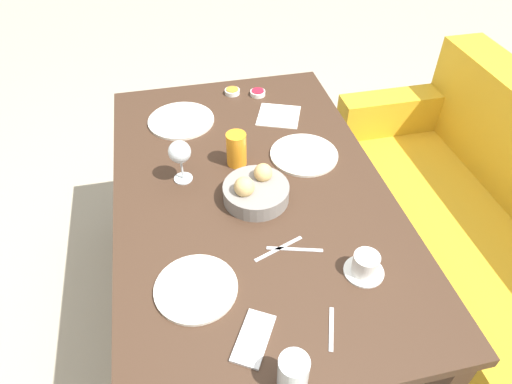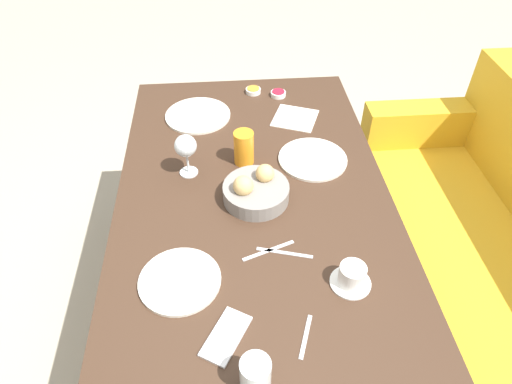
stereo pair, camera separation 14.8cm
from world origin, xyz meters
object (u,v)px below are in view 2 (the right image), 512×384
Objects in this scene: plate_far_center at (313,159)px; water_tumbler at (255,375)px; napkin at (295,118)px; wine_glass at (186,147)px; jam_bowl_berry at (278,94)px; bread_basket at (256,190)px; plate_near_right at (180,281)px; jam_bowl_honey at (253,90)px; knife_silver at (285,253)px; juice_glass at (244,148)px; spoon_coffee at (306,337)px; fork_silver at (268,251)px; coffee_cup at (352,276)px; plate_near_left at (198,115)px; cell_phone at (226,336)px.

water_tumbler is at bearing -18.88° from plate_far_center.
wine_glass is at bearing -54.00° from napkin.
water_tumbler reaches higher than jam_bowl_berry.
jam_bowl_berry is 0.19m from napkin.
bread_basket is 0.39m from plate_near_right.
jam_bowl_honey is 0.40× the size of knife_silver.
juice_glass reaches higher than napkin.
knife_silver is 1.35× the size of spoon_coffee.
spoon_coffee is at bearing 129.36° from water_tumbler.
water_tumbler is 0.79m from wine_glass.
water_tumbler is 0.62× the size of fork_silver.
jam_bowl_honey reaches higher than plate_far_center.
napkin is (-0.81, -0.03, -0.03)m from coffee_cup.
knife_silver is at bearing 104.29° from plate_near_right.
bread_basket is at bearing 143.20° from plate_near_right.
plate_near_right is at bearing -42.61° from plate_far_center.
spoon_coffee is at bearing -11.42° from plate_far_center.
plate_near_right is 1.89× the size of spoon_coffee.
plate_near_left is at bearing -69.16° from jam_bowl_berry.
bread_basket is at bearing -170.78° from spoon_coffee.
fork_silver and knife_silver have the same top height.
fork_silver is at bearing 4.86° from bread_basket.
water_tumbler is 0.87× the size of coffee_cup.
jam_bowl_honey is (-0.99, 0.28, 0.01)m from plate_near_right.
fork_silver is (0.42, 0.04, -0.06)m from juice_glass.
coffee_cup is at bearing 4.57° from jam_bowl_berry.
bread_basket reaches higher than water_tumbler.
wine_glass is (0.35, -0.03, 0.11)m from plate_near_left.
jam_bowl_honey is at bearing 175.67° from water_tumbler.
jam_bowl_berry and jam_bowl_honey have the same top height.
plate_near_left is at bearing -153.80° from coffee_cup.
spoon_coffee is (0.27, 0.02, 0.00)m from knife_silver.
coffee_cup is 1.74× the size of jam_bowl_berry.
wine_glass reaches higher than jam_bowl_berry.
plate_near_left is at bearing -97.09° from napkin.
bread_basket is at bearing -3.91° from jam_bowl_honey.
cell_phone reaches higher than knife_silver.
cell_phone is (0.25, -0.18, 0.00)m from knife_silver.
plate_far_center reaches higher than knife_silver.
napkin is at bearing -174.89° from plate_far_center.
plate_near_left is (-0.50, -0.19, -0.03)m from bread_basket.
knife_silver is (0.87, -0.09, -0.01)m from jam_bowl_berry.
plate_near_right is 1.46× the size of wine_glass.
jam_bowl_honey is 0.54× the size of spoon_coffee.
plate_near_left is 2.33× the size of coffee_cup.
coffee_cup is 1.05m from jam_bowl_honey.
plate_far_center is at bearing 153.49° from cell_phone.
fork_silver is 0.96× the size of cell_phone.
juice_glass is at bearing -92.75° from plate_far_center.
fork_silver is (0.41, -0.20, -0.00)m from plate_far_center.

